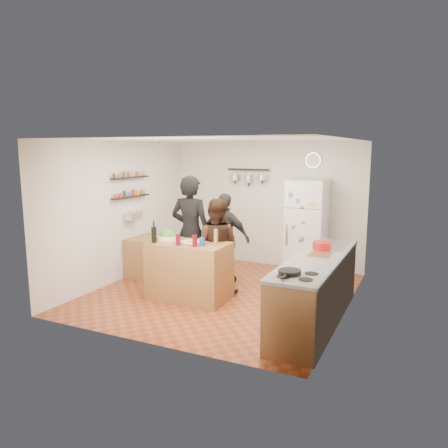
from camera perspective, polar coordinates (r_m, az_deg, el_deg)
The scene contains 26 objects.
room_shell at distance 7.38m, azimuth 0.96°, elevation 1.11°, with size 4.20×4.20×4.20m.
prep_island at distance 6.98m, azimuth -4.57°, elevation -6.11°, with size 1.25×0.72×0.91m, color olive.
pizza_board at distance 6.82m, azimuth -4.13°, elevation -2.47°, with size 0.42×0.34×0.02m, color brown.
pizza at distance 6.81m, azimuth -4.13°, elevation -2.31°, with size 0.34×0.34×0.02m, color beige.
salad_bowl at distance 7.12m, azimuth -7.36°, elevation -1.80°, with size 0.33×0.33×0.07m, color white.
wine_bottle at distance 6.93m, azimuth -9.14°, elevation -1.39°, with size 0.08×0.08×0.25m, color black.
wine_glass_near at distance 6.68m, azimuth -6.03°, elevation -2.09°, with size 0.07×0.07×0.17m, color #58071D.
wine_glass_far at distance 6.58m, azimuth -3.84°, elevation -2.19°, with size 0.08×0.08×0.18m, color #5E0813.
pepper_mill at distance 6.69m, azimuth -1.08°, elevation -1.90°, with size 0.06×0.06×0.20m, color olive.
salt_canister at distance 6.61m, azimuth -2.90°, elevation -2.34°, with size 0.08×0.08×0.13m, color navy.
person_left at distance 7.42m, azimuth -4.37°, elevation -1.09°, with size 0.71×0.46×1.94m, color black.
person_center at distance 7.15m, azimuth -1.08°, elevation -2.93°, with size 0.77×0.60×1.58m, color black.
person_back at distance 7.71m, azimuth 0.14°, elevation -1.91°, with size 0.94×0.39×1.60m, color #282624.
counter_run at distance 6.16m, azimuth 11.91°, elevation -8.52°, with size 0.63×2.63×0.90m, color #9E7042.
stove_top at distance 5.15m, azimuth 9.59°, elevation -6.75°, with size 0.60×0.62×0.02m, color white.
skillet at distance 5.17m, azimuth 8.56°, elevation -6.23°, with size 0.27×0.27×0.05m, color black.
sink at distance 6.85m, azimuth 13.72°, elevation -2.72°, with size 0.50×0.80×0.03m, color silver.
cutting_board at distance 6.21m, azimuth 12.45°, elevation -3.99°, with size 0.30×0.40×0.02m, color #905F34.
red_bowl at distance 6.50m, azimuth 12.66°, elevation -2.79°, with size 0.27×0.27×0.11m, color red.
fridge at distance 8.40m, azimuth 10.74°, elevation -0.42°, with size 0.70×0.68×1.80m, color white.
wall_clock at distance 8.59m, azimuth 11.57°, elevation 8.16°, with size 0.30×0.30×0.03m, color silver.
spice_shelf_lower at distance 8.18m, azimuth -12.03°, elevation 3.51°, with size 0.12×1.00×0.03m, color black.
spice_shelf_upper at distance 8.15m, azimuth -12.11°, elevation 5.95°, with size 0.12×1.00×0.03m, color black.
produce_basket at distance 8.21m, azimuth -11.77°, elevation 1.07°, with size 0.18×0.35×0.14m, color silver.
side_table at distance 8.40m, azimuth -10.03°, elevation -4.14°, with size 0.50×0.80×0.73m, color #AC8248.
pot_rack at distance 8.93m, azimuth 3.22°, elevation 7.11°, with size 0.90×0.04×0.04m, color black.
Camera 1 is at (3.01, -6.26, 2.36)m, focal length 35.00 mm.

